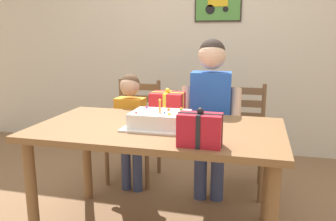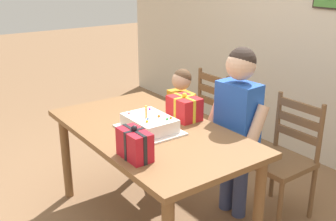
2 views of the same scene
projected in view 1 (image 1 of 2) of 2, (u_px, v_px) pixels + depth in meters
The scene contains 9 objects.
back_wall at pixel (205, 38), 3.93m from camera, with size 6.40×0.11×2.60m.
dining_table at pixel (158, 141), 2.25m from camera, with size 1.59×0.88×0.76m.
birthday_cake at pixel (160, 120), 2.19m from camera, with size 0.44×0.34×0.19m.
gift_box_red_large at pixel (168, 104), 2.51m from camera, with size 0.24×0.18×0.21m.
gift_box_beside_cake at pixel (200, 130), 1.82m from camera, with size 0.24×0.13×0.21m.
chair_left at pixel (135, 130), 3.23m from camera, with size 0.42×0.42×0.92m.
chair_right at pixel (239, 137), 3.00m from camera, with size 0.42×0.42×0.92m.
child_older at pixel (211, 105), 2.71m from camera, with size 0.48×0.28×1.31m.
child_younger at pixel (131, 122), 2.92m from camera, with size 0.38×0.22×1.02m.
Camera 1 is at (0.61, -2.07, 1.34)m, focal length 37.03 mm.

